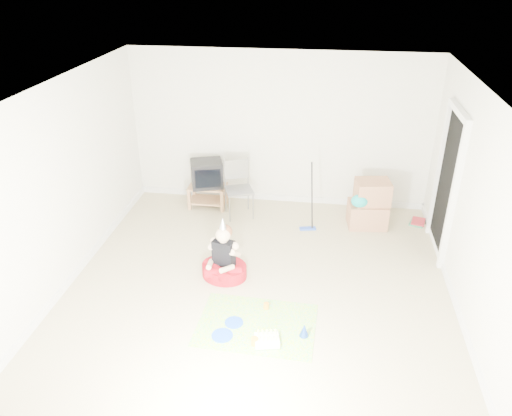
# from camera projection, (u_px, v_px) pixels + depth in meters

# --- Properties ---
(ground) EXTENTS (5.00, 5.00, 0.00)m
(ground) POSITION_uv_depth(u_px,v_px,m) (259.00, 282.00, 6.68)
(ground) COLOR #C0B28A
(ground) RESTS_ON ground
(doorway_recess) EXTENTS (0.02, 0.90, 2.05)m
(doorway_recess) POSITION_uv_depth(u_px,v_px,m) (447.00, 186.00, 6.96)
(doorway_recess) COLOR black
(doorway_recess) RESTS_ON ground
(tv_stand) EXTENTS (0.63, 0.40, 0.39)m
(tv_stand) POSITION_uv_depth(u_px,v_px,m) (208.00, 194.00, 8.55)
(tv_stand) COLOR #986A44
(tv_stand) RESTS_ON ground
(crt_tv) EXTENTS (0.62, 0.57, 0.44)m
(crt_tv) POSITION_uv_depth(u_px,v_px,m) (207.00, 174.00, 8.37)
(crt_tv) COLOR black
(crt_tv) RESTS_ON tv_stand
(folding_chair) EXTENTS (0.55, 0.54, 0.95)m
(folding_chair) POSITION_uv_depth(u_px,v_px,m) (239.00, 190.00, 8.15)
(folding_chair) COLOR gray
(folding_chair) RESTS_ON ground
(cardboard_boxes) EXTENTS (0.66, 0.54, 0.76)m
(cardboard_boxes) POSITION_uv_depth(u_px,v_px,m) (369.00, 205.00, 7.90)
(cardboard_boxes) COLOR #AC7553
(cardboard_boxes) RESTS_ON ground
(floor_mop) EXTENTS (0.27, 0.34, 1.03)m
(floor_mop) POSITION_uv_depth(u_px,v_px,m) (308.00, 215.00, 7.82)
(floor_mop) COLOR blue
(floor_mop) RESTS_ON ground
(book_pile) EXTENTS (0.30, 0.34, 0.06)m
(book_pile) POSITION_uv_depth(u_px,v_px,m) (418.00, 222.00, 8.09)
(book_pile) COLOR #287952
(book_pile) RESTS_ON ground
(seated_woman) EXTENTS (0.77, 0.77, 0.90)m
(seated_woman) POSITION_uv_depth(u_px,v_px,m) (224.00, 264.00, 6.71)
(seated_woman) COLOR #9F0E19
(seated_woman) RESTS_ON ground
(party_mat) EXTENTS (1.42, 1.06, 0.01)m
(party_mat) POSITION_uv_depth(u_px,v_px,m) (257.00, 325.00, 5.91)
(party_mat) COLOR #E83180
(party_mat) RESTS_ON ground
(birthday_cake) EXTENTS (0.31, 0.27, 0.14)m
(birthday_cake) POSITION_uv_depth(u_px,v_px,m) (267.00, 341.00, 5.61)
(birthday_cake) COLOR white
(birthday_cake) RESTS_ON party_mat
(blue_plate_near) EXTENTS (0.29, 0.29, 0.01)m
(blue_plate_near) POSITION_uv_depth(u_px,v_px,m) (234.00, 322.00, 5.93)
(blue_plate_near) COLOR blue
(blue_plate_near) RESTS_ON party_mat
(blue_plate_far) EXTENTS (0.28, 0.28, 0.01)m
(blue_plate_far) POSITION_uv_depth(u_px,v_px,m) (222.00, 335.00, 5.73)
(blue_plate_far) COLOR blue
(blue_plate_far) RESTS_ON party_mat
(orange_cup_near) EXTENTS (0.07, 0.07, 0.08)m
(orange_cup_near) POSITION_uv_depth(u_px,v_px,m) (266.00, 306.00, 6.15)
(orange_cup_near) COLOR orange
(orange_cup_near) RESTS_ON party_mat
(orange_cup_far) EXTENTS (0.09, 0.09, 0.09)m
(orange_cup_far) POSITION_uv_depth(u_px,v_px,m) (255.00, 341.00, 5.58)
(orange_cup_far) COLOR orange
(orange_cup_far) RESTS_ON party_mat
(blue_party_hat) EXTENTS (0.15, 0.15, 0.16)m
(blue_party_hat) POSITION_uv_depth(u_px,v_px,m) (304.00, 330.00, 5.70)
(blue_party_hat) COLOR #1A44BB
(blue_party_hat) RESTS_ON party_mat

